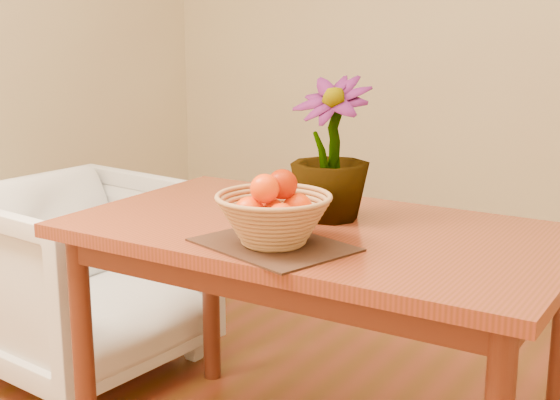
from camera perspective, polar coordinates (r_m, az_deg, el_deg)
The scene contains 7 objects.
wall_back at distance 3.94m, azimuth 17.09°, elevation 13.11°, with size 4.00×0.02×2.70m, color beige.
table at distance 2.21m, azimuth 2.76°, elevation -4.11°, with size 1.40×0.80×0.75m.
placemat at distance 2.00m, azimuth -0.46°, elevation -3.30°, with size 0.38×0.29×0.01m, color #371F14.
wicker_basket at distance 1.98m, azimuth -0.47°, elevation -1.55°, with size 0.30×0.30×0.12m.
orange_pile at distance 1.97m, azimuth -0.36°, elevation -0.03°, with size 0.17×0.17×0.14m.
potted_plant at distance 2.23m, azimuth 3.71°, elevation 3.75°, with size 0.23×0.23×0.41m, color #184A15.
armchair at distance 3.04m, azimuth -14.26°, elevation -4.84°, with size 0.77×0.72×0.80m, color #87705D.
Camera 1 is at (1.01, -1.55, 1.32)m, focal length 50.00 mm.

